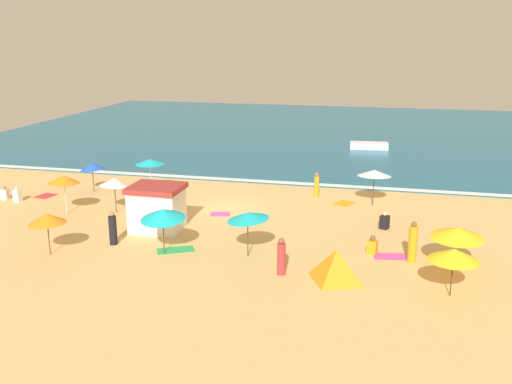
# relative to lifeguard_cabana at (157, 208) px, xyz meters

# --- Properties ---
(ground_plane) EXTENTS (60.00, 60.00, 0.00)m
(ground_plane) POSITION_rel_lifeguard_cabana_xyz_m (2.48, 4.48, -1.20)
(ground_plane) COLOR #E5B26B
(ocean_water) EXTENTS (60.00, 44.00, 0.10)m
(ocean_water) POSITION_rel_lifeguard_cabana_xyz_m (2.48, 32.48, -1.15)
(ocean_water) COLOR #196084
(ocean_water) RESTS_ON ground_plane
(wave_breaker_foam) EXTENTS (57.00, 0.70, 0.01)m
(wave_breaker_foam) POSITION_rel_lifeguard_cabana_xyz_m (2.48, 10.78, -1.10)
(wave_breaker_foam) COLOR white
(wave_breaker_foam) RESTS_ON ocean_water
(lifeguard_cabana) EXTENTS (2.63, 2.30, 2.36)m
(lifeguard_cabana) POSITION_rel_lifeguard_cabana_xyz_m (0.00, 0.00, 0.00)
(lifeguard_cabana) COLOR white
(lifeguard_cabana) RESTS_ON ground_plane
(beach_umbrella_0) EXTENTS (2.28, 2.28, 1.94)m
(beach_umbrella_0) POSITION_rel_lifeguard_cabana_xyz_m (14.01, -4.63, 0.50)
(beach_umbrella_0) COLOR #4C3823
(beach_umbrella_0) RESTS_ON ground_plane
(beach_umbrella_1) EXTENTS (2.20, 2.24, 2.25)m
(beach_umbrella_1) POSITION_rel_lifeguard_cabana_xyz_m (1.58, -3.00, 0.69)
(beach_umbrella_1) COLOR #4C3823
(beach_umbrella_1) RESTS_ON ground_plane
(beach_umbrella_2) EXTENTS (2.07, 2.09, 2.19)m
(beach_umbrella_2) POSITION_rel_lifeguard_cabana_xyz_m (10.57, 7.11, 0.75)
(beach_umbrella_2) COLOR #4C3823
(beach_umbrella_2) RESTS_ON ground_plane
(beach_umbrella_3) EXTENTS (1.75, 1.72, 1.96)m
(beach_umbrella_3) POSITION_rel_lifeguard_cabana_xyz_m (-6.94, 6.04, 0.47)
(beach_umbrella_3) COLOR #4C3823
(beach_umbrella_3) RESTS_ON ground_plane
(beach_umbrella_4) EXTENTS (2.09, 2.08, 1.99)m
(beach_umbrella_4) POSITION_rel_lifeguard_cabana_xyz_m (-3.45, -4.36, 0.53)
(beach_umbrella_4) COLOR #4C3823
(beach_umbrella_4) RESTS_ON ground_plane
(beach_umbrella_5) EXTENTS (2.53, 2.53, 2.23)m
(beach_umbrella_5) POSITION_rel_lifeguard_cabana_xyz_m (-3.20, 6.52, 0.85)
(beach_umbrella_5) COLOR silver
(beach_umbrella_5) RESTS_ON ground_plane
(beach_umbrella_6) EXTENTS (2.38, 2.40, 1.92)m
(beach_umbrella_6) POSITION_rel_lifeguard_cabana_xyz_m (14.40, -1.80, 0.44)
(beach_umbrella_6) COLOR silver
(beach_umbrella_6) RESTS_ON ground_plane
(beach_umbrella_7) EXTENTS (2.36, 2.37, 2.08)m
(beach_umbrella_7) POSITION_rel_lifeguard_cabana_xyz_m (-3.49, 2.28, 0.57)
(beach_umbrella_7) COLOR #4C3823
(beach_umbrella_7) RESTS_ON ground_plane
(beach_umbrella_8) EXTENTS (2.41, 2.41, 2.24)m
(beach_umbrella_8) POSITION_rel_lifeguard_cabana_xyz_m (-6.07, 1.37, 0.80)
(beach_umbrella_8) COLOR silver
(beach_umbrella_8) RESTS_ON ground_plane
(beach_umbrella_9) EXTENTS (2.40, 2.38, 2.18)m
(beach_umbrella_9) POSITION_rel_lifeguard_cabana_xyz_m (5.40, -2.41, 0.69)
(beach_umbrella_9) COLOR #4C3823
(beach_umbrella_9) RESTS_ON ground_plane
(beach_tent) EXTENTS (2.33, 2.21, 1.36)m
(beach_tent) POSITION_rel_lifeguard_cabana_xyz_m (9.57, -4.24, -0.52)
(beach_tent) COLOR orange
(beach_tent) RESTS_ON ground_plane
(beachgoer_0) EXTENTS (0.54, 0.54, 0.91)m
(beachgoer_0) POSITION_rel_lifeguard_cabana_xyz_m (11.34, 2.91, -0.81)
(beachgoer_0) COLOR black
(beachgoer_0) RESTS_ON ground_plane
(beachgoer_1) EXTENTS (0.52, 0.52, 1.65)m
(beachgoer_1) POSITION_rel_lifeguard_cabana_xyz_m (-1.24, -2.46, -0.43)
(beachgoer_1) COLOR black
(beachgoer_1) RESTS_ON ground_plane
(beachgoer_2) EXTENTS (0.42, 0.42, 1.58)m
(beachgoer_2) POSITION_rel_lifeguard_cabana_xyz_m (7.11, 8.02, -0.44)
(beachgoer_2) COLOR orange
(beachgoer_2) RESTS_ON ground_plane
(beachgoer_3) EXTENTS (0.51, 0.51, 1.60)m
(beachgoer_3) POSITION_rel_lifeguard_cabana_xyz_m (7.27, -4.11, -0.45)
(beachgoer_3) COLOR red
(beachgoer_3) RESTS_ON ground_plane
(beachgoer_4) EXTENTS (0.55, 0.55, 1.87)m
(beachgoer_4) POSITION_rel_lifeguard_cabana_xyz_m (12.63, -1.40, -0.33)
(beachgoer_4) COLOR orange
(beachgoer_4) RESTS_ON ground_plane
(beachgoer_5) EXTENTS (0.51, 0.51, 0.89)m
(beachgoer_5) POSITION_rel_lifeguard_cabana_xyz_m (10.89, -0.82, -0.82)
(beachgoer_5) COLOR orange
(beachgoer_5) RESTS_ON ground_plane
(beachgoer_6) EXTENTS (0.42, 0.42, 0.96)m
(beachgoer_6) POSITION_rel_lifeguard_cabana_xyz_m (-10.23, 2.84, -0.78)
(beachgoer_6) COLOR white
(beachgoer_6) RESTS_ON ground_plane
(beachgoer_7) EXTENTS (0.44, 0.44, 0.84)m
(beachgoer_7) POSITION_rel_lifeguard_cabana_xyz_m (-11.32, 3.14, -0.84)
(beachgoer_7) COLOR white
(beachgoer_7) RESTS_ON ground_plane
(beach_towel_0) EXTENTS (1.26, 1.11, 0.01)m
(beach_towel_0) POSITION_rel_lifeguard_cabana_xyz_m (2.34, 3.32, -1.19)
(beach_towel_0) COLOR #D84CA5
(beach_towel_0) RESTS_ON ground_plane
(beach_towel_1) EXTENTS (1.38, 1.48, 0.01)m
(beach_towel_1) POSITION_rel_lifeguard_cabana_xyz_m (8.90, 7.11, -1.19)
(beach_towel_1) COLOR orange
(beach_towel_1) RESTS_ON ground_plane
(beach_towel_2) EXTENTS (1.92, 1.55, 0.01)m
(beach_towel_2) POSITION_rel_lifeguard_cabana_xyz_m (1.94, -2.52, -1.19)
(beach_towel_2) COLOR green
(beach_towel_2) RESTS_ON ground_plane
(beach_towel_3) EXTENTS (1.61, 1.10, 0.01)m
(beach_towel_3) POSITION_rel_lifeguard_cabana_xyz_m (11.69, -1.00, -1.19)
(beach_towel_3) COLOR #D84CA5
(beach_towel_3) RESTS_ON ground_plane
(beach_towel_4) EXTENTS (1.17, 1.35, 0.01)m
(beach_towel_4) POSITION_rel_lifeguard_cabana_xyz_m (-9.37, 4.39, -1.19)
(beach_towel_4) COLOR red
(beach_towel_4) RESTS_ON ground_plane
(small_boat_0) EXTENTS (3.35, 1.54, 0.55)m
(small_boat_0) POSITION_rel_lifeguard_cabana_xyz_m (9.52, 24.22, -0.82)
(small_boat_0) COLOR white
(small_boat_0) RESTS_ON ocean_water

